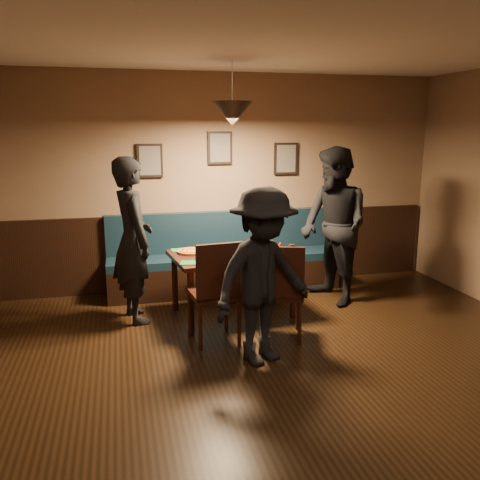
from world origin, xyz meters
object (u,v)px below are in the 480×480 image
at_px(diner_front, 263,277).
at_px(chair_near_right, 281,290).
at_px(booth_bench, 225,254).
at_px(diner_left, 133,240).
at_px(diner_right, 334,226).
at_px(dining_table, 233,284).
at_px(tabasco_bottle, 280,247).
at_px(soda_glass, 291,250).
at_px(chair_near_left, 214,290).

bearing_deg(diner_front, chair_near_right, 31.16).
bearing_deg(diner_front, booth_bench, 62.98).
bearing_deg(diner_left, booth_bench, -71.55).
bearing_deg(diner_left, diner_right, -103.32).
bearing_deg(diner_left, dining_table, -109.17).
bearing_deg(booth_bench, tabasco_bottle, -63.03).
xyz_separation_m(diner_right, diner_front, (-1.28, -1.36, -0.14)).
bearing_deg(chair_near_right, diner_left, 166.25).
height_order(chair_near_right, soda_glass, chair_near_right).
bearing_deg(booth_bench, diner_left, -147.53).
distance_m(chair_near_right, diner_right, 1.37).
relative_size(chair_near_right, diner_front, 0.62).
relative_size(chair_near_left, tabasco_bottle, 9.17).
height_order(booth_bench, chair_near_left, chair_near_left).
height_order(chair_near_right, tabasco_bottle, chair_near_right).
distance_m(chair_near_left, diner_front, 0.72).
height_order(booth_bench, dining_table, booth_bench).
relative_size(chair_near_left, chair_near_right, 1.05).
bearing_deg(booth_bench, chair_near_right, -81.52).
bearing_deg(booth_bench, dining_table, -95.89).
distance_m(chair_near_left, diner_right, 1.86).
bearing_deg(diner_left, diner_front, -154.77).
xyz_separation_m(chair_near_left, diner_front, (0.34, -0.56, 0.28)).
distance_m(dining_table, chair_near_right, 0.83).
bearing_deg(booth_bench, diner_front, -92.51).
bearing_deg(soda_glass, dining_table, 154.82).
bearing_deg(soda_glass, diner_right, 30.95).
height_order(booth_bench, diner_left, diner_left).
xyz_separation_m(chair_near_left, chair_near_right, (0.67, -0.08, -0.03)).
distance_m(chair_near_left, chair_near_right, 0.68).
distance_m(dining_table, chair_near_left, 0.77).
bearing_deg(booth_bench, soda_glass, -65.70).
bearing_deg(dining_table, chair_near_left, -124.49).
height_order(booth_bench, chair_near_right, booth_bench).
bearing_deg(diner_left, tabasco_bottle, -109.15).
xyz_separation_m(dining_table, diner_left, (-1.09, 0.10, 0.55)).
relative_size(chair_near_left, diner_right, 0.55).
height_order(chair_near_left, diner_front, diner_front).
height_order(diner_left, tabasco_bottle, diner_left).
relative_size(dining_table, chair_near_right, 1.35).
bearing_deg(dining_table, booth_bench, 77.03).
bearing_deg(tabasco_bottle, diner_right, 13.44).
relative_size(chair_near_right, diner_right, 0.53).
bearing_deg(diner_front, diner_right, 22.19).
height_order(diner_front, tabasco_bottle, diner_front).
xyz_separation_m(chair_near_left, soda_glass, (0.95, 0.39, 0.26)).
bearing_deg(tabasco_bottle, soda_glass, -77.01).
height_order(chair_near_left, diner_left, diner_left).
bearing_deg(soda_glass, tabasco_bottle, 102.99).
height_order(booth_bench, tabasco_bottle, booth_bench).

